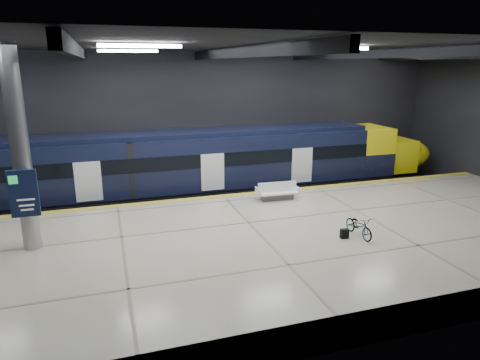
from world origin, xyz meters
name	(u,v)px	position (x,y,z in m)	size (l,w,h in m)	color
ground	(241,238)	(0.00, 0.00, 0.00)	(30.00, 30.00, 0.00)	black
room_shell	(241,105)	(0.00, 0.00, 5.72)	(30.10, 16.10, 8.05)	black
platform	(261,249)	(0.00, -2.50, 0.55)	(30.00, 11.00, 1.10)	beige
safety_strip	(224,196)	(0.00, 2.75, 1.11)	(30.00, 0.40, 0.01)	gold
rails	(211,199)	(0.00, 5.50, 0.08)	(30.00, 1.52, 0.16)	gray
train	(184,166)	(-1.41, 5.50, 2.06)	(29.40, 2.84, 3.79)	black
bench	(277,193)	(2.26, 1.45, 1.40)	(1.98, 0.90, 0.86)	#595B60
bicycle	(359,226)	(3.45, -3.61, 1.51)	(0.55, 1.56, 0.82)	#99999E
pannier_bag	(344,234)	(2.85, -3.61, 1.28)	(0.30, 0.18, 0.35)	black
info_column	(20,154)	(-8.00, -1.03, 4.46)	(0.90, 0.78, 6.90)	#9EA0A5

